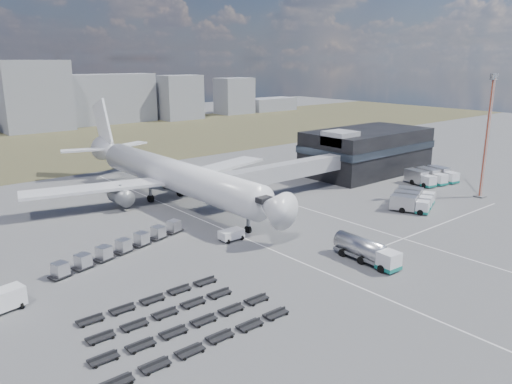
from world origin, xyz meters
TOP-DOWN VIEW (x-y plane):
  - ground at (0.00, 0.00)m, footprint 420.00×420.00m
  - grass_strip at (0.00, 110.00)m, footprint 420.00×90.00m
  - lane_markings at (9.77, 3.00)m, footprint 47.12×110.00m
  - terminal at (47.77, 23.96)m, footprint 30.40×16.40m
  - jet_bridge at (15.90, 20.42)m, footprint 30.30×3.80m
  - airliner at (0.00, 32.38)m, footprint 51.59×64.53m
  - fuel_tanker at (4.65, -9.92)m, footprint 2.96×9.84m
  - pushback_tug at (-4.00, 8.00)m, footprint 3.63×2.11m
  - utility_van at (-35.64, 6.40)m, footprint 4.90×2.91m
  - catering_truck at (5.46, 39.61)m, footprint 4.16×6.44m
  - service_trucks_near at (31.20, 0.44)m, footprint 10.58×9.47m
  - service_trucks_far at (50.21, 8.19)m, footprint 10.47×8.66m
  - uld_row at (-18.37, 13.61)m, footprint 22.15×7.57m
  - baggage_dollies at (-22.87, -7.54)m, footprint 21.19×12.45m
  - floodlight_mast at (47.35, -4.03)m, footprint 2.18×1.80m

SIDE VIEW (x-z plane):
  - ground at x=0.00m, z-range 0.00..0.00m
  - grass_strip at x=0.00m, z-range 0.00..0.01m
  - lane_markings at x=9.77m, z-range 0.00..0.01m
  - baggage_dollies at x=-22.87m, z-range 0.00..0.64m
  - pushback_tug at x=-4.00m, z-range 0.00..1.58m
  - uld_row at x=-18.37m, z-range 0.17..1.92m
  - utility_van at x=-35.64m, z-range 0.00..2.43m
  - catering_truck at x=5.46m, z-range 0.03..2.77m
  - service_trucks_near at x=31.20m, z-range 0.11..2.76m
  - service_trucks_far at x=50.21m, z-range 0.12..2.96m
  - fuel_tanker at x=4.65m, z-range 0.00..3.14m
  - jet_bridge at x=15.90m, z-range 1.53..8.58m
  - terminal at x=47.77m, z-range -0.25..10.75m
  - airliner at x=0.00m, z-range -3.52..14.10m
  - floodlight_mast at x=47.35m, z-range 0.03..23.34m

